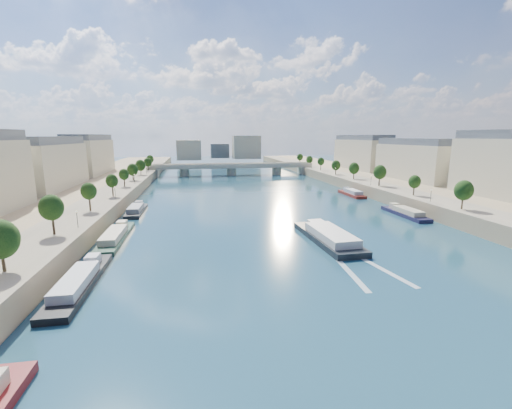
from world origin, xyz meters
name	(u,v)px	position (x,y,z in m)	size (l,w,h in m)	color
ground	(267,213)	(0.00, 100.00, 0.00)	(700.00, 700.00, 0.00)	#0D2D3A
quay_left	(44,214)	(-72.00, 100.00, 2.50)	(44.00, 520.00, 5.00)	#9E8460
quay_right	(449,200)	(72.00, 100.00, 2.50)	(44.00, 520.00, 5.00)	#9E8460
pave_left	(94,204)	(-57.00, 100.00, 5.05)	(14.00, 520.00, 0.10)	gray
pave_right	(415,194)	(57.00, 100.00, 5.05)	(14.00, 520.00, 0.10)	gray
trees_left	(101,187)	(-55.00, 102.00, 10.48)	(4.80, 268.80, 8.26)	#382B1E
trees_right	(396,177)	(55.00, 110.00, 10.48)	(4.80, 268.80, 8.26)	#382B1E
lamps_left	(100,201)	(-52.50, 90.00, 7.78)	(0.36, 200.36, 4.28)	black
lamps_right	(397,185)	(52.50, 105.00, 7.78)	(0.36, 200.36, 4.28)	black
buildings_left	(12,167)	(-85.00, 112.00, 16.45)	(16.00, 226.00, 23.20)	#BDB492
buildings_right	(460,161)	(85.00, 112.00, 16.45)	(16.00, 226.00, 23.20)	#BDB492
skyline	(224,149)	(3.19, 319.52, 14.66)	(79.00, 42.00, 22.00)	#BDB492
bridge	(232,168)	(0.00, 220.47, 5.08)	(112.00, 12.00, 8.15)	#C1B79E
tour_barge	(328,237)	(8.75, 64.91, 1.13)	(9.60, 29.47, 3.95)	black
wake	(357,264)	(8.75, 48.34, 0.02)	(10.76, 26.01, 0.04)	silver
moored_barges_left	(78,285)	(-45.50, 45.64, 0.84)	(5.00, 148.92, 3.60)	#1A1F3B
moored_barges_right	(493,245)	(45.50, 52.26, 0.84)	(5.00, 164.47, 3.60)	black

